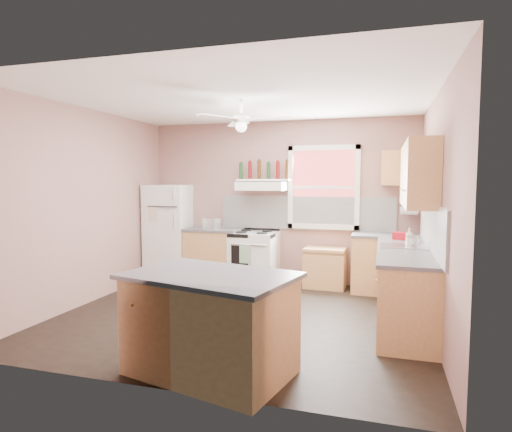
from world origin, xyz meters
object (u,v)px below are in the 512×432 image
(cart, at_px, (325,268))
(toaster, at_px, (212,223))
(refrigerator, at_px, (169,232))
(stove, at_px, (254,258))
(island, at_px, (210,326))

(cart, bearing_deg, toaster, -175.20)
(refrigerator, relative_size, toaster, 5.84)
(toaster, height_order, stove, toaster)
(refrigerator, relative_size, island, 1.20)
(refrigerator, bearing_deg, stove, -3.83)
(stove, relative_size, island, 0.63)
(refrigerator, relative_size, stove, 1.90)
(island, bearing_deg, stove, 113.32)
(refrigerator, height_order, island, refrigerator)
(cart, xyz_separation_m, island, (-0.58, -3.35, 0.11))
(toaster, distance_m, stove, 0.93)
(refrigerator, height_order, stove, refrigerator)
(cart, relative_size, island, 0.47)
(toaster, xyz_separation_m, stove, (0.74, 0.05, -0.56))
(toaster, bearing_deg, stove, 23.46)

